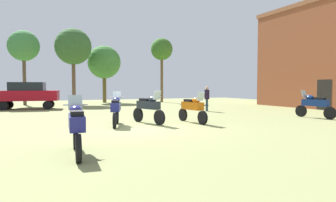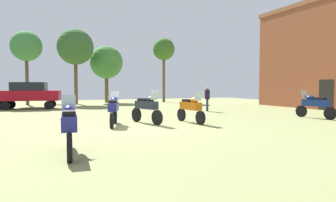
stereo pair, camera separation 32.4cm
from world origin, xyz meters
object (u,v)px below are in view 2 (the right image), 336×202
at_px(motorcycle_1, 147,107).
at_px(tree_7, 75,47).
at_px(motorcycle_2, 114,109).
at_px(motorcycle_5, 69,126).
at_px(motorcycle_7, 315,105).
at_px(car_1, 29,93).
at_px(motorcycle_6, 191,108).
at_px(person_1, 207,97).
at_px(tree_6, 164,50).
at_px(tree_4, 26,47).
at_px(tree_2, 106,63).

relative_size(motorcycle_1, tree_7, 0.31).
height_order(motorcycle_2, motorcycle_5, motorcycle_2).
xyz_separation_m(motorcycle_5, motorcycle_7, (12.79, 3.80, 0.00)).
bearing_deg(car_1, motorcycle_7, -122.66).
distance_m(motorcycle_6, car_1, 14.18).
bearing_deg(person_1, motorcycle_5, 160.55).
height_order(motorcycle_7, tree_7, tree_7).
bearing_deg(motorcycle_7, tree_6, 85.20).
bearing_deg(car_1, person_1, -111.65).
relative_size(motorcycle_5, car_1, 0.48).
bearing_deg(tree_4, person_1, -47.16).
distance_m(motorcycle_6, tree_4, 19.86).
bearing_deg(motorcycle_1, person_1, -158.45).
relative_size(tree_2, tree_4, 0.88).
xyz_separation_m(motorcycle_6, tree_4, (-7.58, 17.79, 4.56)).
distance_m(motorcycle_1, motorcycle_6, 2.06).
distance_m(motorcycle_6, tree_6, 18.82).
bearing_deg(motorcycle_5, tree_7, 88.17).
height_order(motorcycle_5, person_1, person_1).
xyz_separation_m(car_1, person_1, (11.23, -6.88, -0.19)).
xyz_separation_m(motorcycle_1, tree_4, (-5.60, 17.21, 4.53)).
distance_m(car_1, tree_2, 10.37).
bearing_deg(motorcycle_2, tree_6, 79.23).
relative_size(motorcycle_7, tree_7, 0.32).
bearing_deg(car_1, tree_7, -26.58).
bearing_deg(car_1, tree_2, -36.32).
xyz_separation_m(motorcycle_7, tree_6, (-1.30, 18.12, 4.80)).
bearing_deg(tree_2, motorcycle_5, -103.60).
bearing_deg(motorcycle_6, car_1, -65.73).
xyz_separation_m(tree_6, tree_7, (-9.01, 0.20, -0.12)).
xyz_separation_m(motorcycle_1, motorcycle_2, (-1.56, -0.15, -0.01)).
xyz_separation_m(motorcycle_1, car_1, (-5.26, 11.60, 0.43)).
distance_m(motorcycle_2, tree_4, 18.39).
bearing_deg(motorcycle_7, motorcycle_2, 164.24).
relative_size(motorcycle_2, person_1, 1.31).
xyz_separation_m(motorcycle_6, car_1, (-7.24, 12.19, 0.46)).
bearing_deg(tree_4, tree_2, 9.65).
height_order(motorcycle_1, motorcycle_2, motorcycle_1).
xyz_separation_m(motorcycle_1, motorcycle_5, (-3.83, -5.22, -0.01)).
bearing_deg(motorcycle_6, tree_4, -73.36).
bearing_deg(motorcycle_5, tree_4, 99.07).
distance_m(motorcycle_1, tree_4, 18.65).
distance_m(motorcycle_5, car_1, 16.89).
height_order(motorcycle_2, tree_7, tree_7).
relative_size(car_1, tree_2, 0.77).
distance_m(motorcycle_1, motorcycle_5, 6.47).
distance_m(motorcycle_1, person_1, 7.62).
xyz_separation_m(motorcycle_6, tree_2, (-0.08, 19.06, 3.45)).
height_order(tree_2, tree_4, tree_4).
relative_size(motorcycle_6, tree_4, 0.33).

